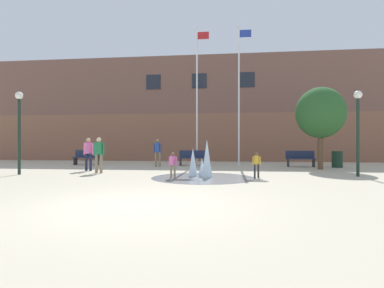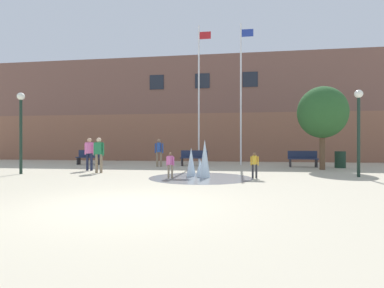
{
  "view_description": "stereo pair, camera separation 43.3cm",
  "coord_description": "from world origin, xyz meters",
  "px_view_note": "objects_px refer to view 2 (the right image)",
  "views": [
    {
      "loc": [
        2.02,
        -6.14,
        1.33
      ],
      "look_at": [
        0.33,
        8.42,
        1.3
      ],
      "focal_mm": 28.0,
      "sensor_mm": 36.0,
      "label": 1
    },
    {
      "loc": [
        2.45,
        -6.09,
        1.33
      ],
      "look_at": [
        0.33,
        8.42,
        1.3
      ],
      "focal_mm": 28.0,
      "sensor_mm": 36.0,
      "label": 2
    }
  ],
  "objects_px": {
    "adult_watching": "(89,151)",
    "flagpole_left": "(199,91)",
    "teen_by_trashcan": "(159,150)",
    "lamp_post_right_lane": "(359,119)",
    "street_tree_near_building": "(322,113)",
    "park_bench_under_right_flagpole": "(194,158)",
    "child_with_pink_shirt": "(255,163)",
    "park_bench_far_right": "(303,159)",
    "lamp_post_left_lane": "(21,120)",
    "trash_can": "(340,160)",
    "adult_near_bench": "(99,152)",
    "child_running": "(170,163)",
    "flagpole_right": "(241,90)",
    "park_bench_left_of_flagpoles": "(90,157)"
  },
  "relations": [
    {
      "from": "park_bench_far_right",
      "to": "child_running",
      "type": "relative_size",
      "value": 1.62
    },
    {
      "from": "park_bench_left_of_flagpoles",
      "to": "park_bench_far_right",
      "type": "relative_size",
      "value": 1.0
    },
    {
      "from": "park_bench_left_of_flagpoles",
      "to": "trash_can",
      "type": "distance_m",
      "value": 14.68
    },
    {
      "from": "adult_watching",
      "to": "flagpole_right",
      "type": "xyz_separation_m",
      "value": [
        7.42,
        4.8,
        3.67
      ]
    },
    {
      "from": "adult_near_bench",
      "to": "lamp_post_right_lane",
      "type": "distance_m",
      "value": 10.99
    },
    {
      "from": "child_running",
      "to": "adult_watching",
      "type": "bearing_deg",
      "value": -93.42
    },
    {
      "from": "teen_by_trashcan",
      "to": "lamp_post_left_lane",
      "type": "height_order",
      "value": "lamp_post_left_lane"
    },
    {
      "from": "park_bench_far_right",
      "to": "park_bench_left_of_flagpoles",
      "type": "bearing_deg",
      "value": 179.78
    },
    {
      "from": "trash_can",
      "to": "street_tree_near_building",
      "type": "bearing_deg",
      "value": -133.89
    },
    {
      "from": "street_tree_near_building",
      "to": "adult_watching",
      "type": "bearing_deg",
      "value": -169.36
    },
    {
      "from": "park_bench_under_right_flagpole",
      "to": "street_tree_near_building",
      "type": "relative_size",
      "value": 0.38
    },
    {
      "from": "park_bench_under_right_flagpole",
      "to": "trash_can",
      "type": "relative_size",
      "value": 1.78
    },
    {
      "from": "flagpole_left",
      "to": "trash_can",
      "type": "xyz_separation_m",
      "value": [
        7.87,
        -1.32,
        -4.14
      ]
    },
    {
      "from": "adult_watching",
      "to": "child_running",
      "type": "xyz_separation_m",
      "value": [
        4.63,
        -2.65,
        -0.35
      ]
    },
    {
      "from": "adult_watching",
      "to": "street_tree_near_building",
      "type": "distance_m",
      "value": 11.78
    },
    {
      "from": "park_bench_far_right",
      "to": "teen_by_trashcan",
      "type": "distance_m",
      "value": 8.14
    },
    {
      "from": "child_with_pink_shirt",
      "to": "child_running",
      "type": "distance_m",
      "value": 3.23
    },
    {
      "from": "child_with_pink_shirt",
      "to": "trash_can",
      "type": "height_order",
      "value": "child_with_pink_shirt"
    },
    {
      "from": "adult_watching",
      "to": "lamp_post_right_lane",
      "type": "relative_size",
      "value": 0.46
    },
    {
      "from": "trash_can",
      "to": "adult_watching",
      "type": "bearing_deg",
      "value": -164.66
    },
    {
      "from": "flagpole_left",
      "to": "adult_watching",
      "type": "bearing_deg",
      "value": -135.16
    },
    {
      "from": "park_bench_far_right",
      "to": "child_running",
      "type": "xyz_separation_m",
      "value": [
        -6.2,
        -6.45,
        0.1
      ]
    },
    {
      "from": "lamp_post_right_lane",
      "to": "flagpole_right",
      "type": "bearing_deg",
      "value": 126.94
    },
    {
      "from": "adult_watching",
      "to": "lamp_post_left_lane",
      "type": "relative_size",
      "value": 0.45
    },
    {
      "from": "trash_can",
      "to": "street_tree_near_building",
      "type": "distance_m",
      "value": 3.06
    },
    {
      "from": "teen_by_trashcan",
      "to": "flagpole_left",
      "type": "bearing_deg",
      "value": -48.19
    },
    {
      "from": "park_bench_left_of_flagpoles",
      "to": "park_bench_under_right_flagpole",
      "type": "relative_size",
      "value": 1.0
    },
    {
      "from": "park_bench_far_right",
      "to": "lamp_post_left_lane",
      "type": "xyz_separation_m",
      "value": [
        -12.97,
        -5.78,
        1.86
      ]
    },
    {
      "from": "park_bench_far_right",
      "to": "adult_near_bench",
      "type": "bearing_deg",
      "value": -153.89
    },
    {
      "from": "adult_watching",
      "to": "flagpole_left",
      "type": "distance_m",
      "value": 7.73
    },
    {
      "from": "child_running",
      "to": "flagpole_right",
      "type": "xyz_separation_m",
      "value": [
        2.8,
        7.45,
        4.02
      ]
    },
    {
      "from": "teen_by_trashcan",
      "to": "lamp_post_right_lane",
      "type": "height_order",
      "value": "lamp_post_right_lane"
    },
    {
      "from": "flagpole_left",
      "to": "street_tree_near_building",
      "type": "distance_m",
      "value": 7.3
    },
    {
      "from": "trash_can",
      "to": "child_running",
      "type": "bearing_deg",
      "value": -142.81
    },
    {
      "from": "park_bench_under_right_flagpole",
      "to": "child_with_pink_shirt",
      "type": "distance_m",
      "value": 6.75
    },
    {
      "from": "street_tree_near_building",
      "to": "trash_can",
      "type": "bearing_deg",
      "value": 46.11
    },
    {
      "from": "park_bench_under_right_flagpole",
      "to": "flagpole_right",
      "type": "relative_size",
      "value": 0.18
    },
    {
      "from": "adult_watching",
      "to": "lamp_post_left_lane",
      "type": "distance_m",
      "value": 3.24
    },
    {
      "from": "child_with_pink_shirt",
      "to": "child_running",
      "type": "xyz_separation_m",
      "value": [
        -3.17,
        -0.64,
        0.0
      ]
    },
    {
      "from": "adult_near_bench",
      "to": "child_running",
      "type": "height_order",
      "value": "adult_near_bench"
    },
    {
      "from": "trash_can",
      "to": "teen_by_trashcan",
      "type": "bearing_deg",
      "value": -176.46
    },
    {
      "from": "flagpole_left",
      "to": "flagpole_right",
      "type": "distance_m",
      "value": 2.59
    },
    {
      "from": "lamp_post_right_lane",
      "to": "street_tree_near_building",
      "type": "distance_m",
      "value": 3.36
    },
    {
      "from": "park_bench_far_right",
      "to": "trash_can",
      "type": "distance_m",
      "value": 1.9
    },
    {
      "from": "adult_watching",
      "to": "street_tree_near_building",
      "type": "relative_size",
      "value": 0.38
    },
    {
      "from": "flagpole_left",
      "to": "flagpole_right",
      "type": "bearing_deg",
      "value": 0.0
    },
    {
      "from": "park_bench_under_right_flagpole",
      "to": "adult_near_bench",
      "type": "distance_m",
      "value": 6.17
    },
    {
      "from": "park_bench_left_of_flagpoles",
      "to": "lamp_post_right_lane",
      "type": "relative_size",
      "value": 0.47
    },
    {
      "from": "park_bench_far_right",
      "to": "lamp_post_left_lane",
      "type": "relative_size",
      "value": 0.45
    },
    {
      "from": "park_bench_left_of_flagpoles",
      "to": "adult_watching",
      "type": "height_order",
      "value": "adult_watching"
    }
  ]
}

